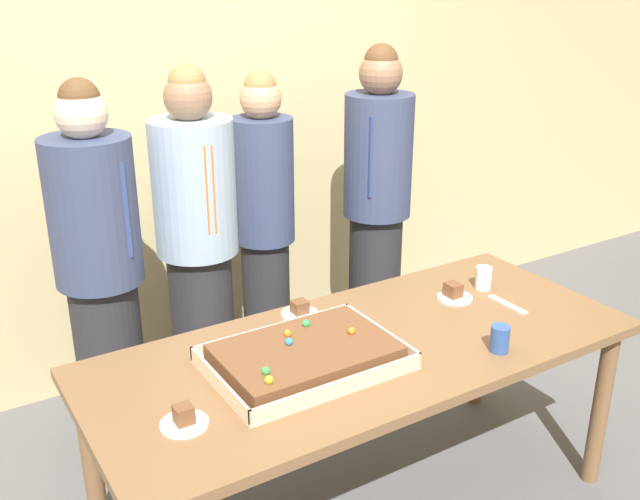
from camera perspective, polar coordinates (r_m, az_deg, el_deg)
The scene contains 13 objects.
interior_back_panel at distance 3.82m, azimuth -10.39°, elevation 12.37°, with size 8.00×0.12×3.00m, color #CCB784.
party_table at distance 2.73m, azimuth 3.64°, elevation -9.04°, with size 2.08×0.88×0.78m.
sheet_cake at distance 2.53m, azimuth -1.20°, elevation -8.45°, with size 0.67×0.47×0.10m.
plated_slice_near_left at distance 2.28m, azimuth -10.79°, elevation -13.15°, with size 0.15×0.15×0.07m.
plated_slice_near_right at distance 3.08m, azimuth 10.62°, elevation -3.44°, with size 0.15×0.15×0.07m.
plated_slice_far_left at distance 2.90m, azimuth -1.63°, elevation -4.86°, with size 0.15×0.15×0.06m.
drink_cup_nearest at distance 2.70m, azimuth 14.14°, elevation -6.87°, with size 0.07×0.07×0.10m, color #2D5199.
drink_cup_middle at distance 3.20m, azimuth 12.90°, elevation -2.18°, with size 0.07×0.07×0.10m, color white.
cake_server_utensil at distance 3.08m, azimuth 14.71°, elevation -4.22°, with size 0.03×0.20×0.01m, color silver.
person_serving_front at distance 3.63m, azimuth -4.45°, elevation 1.76°, with size 0.31×0.31×1.64m.
person_green_shirt_behind at distance 3.27m, azimuth -9.67°, elevation -0.23°, with size 0.37×0.37×1.72m.
person_striped_tie_right at distance 3.78m, azimuth 4.54°, elevation 3.35°, with size 0.35×0.35×1.75m.
person_far_right_suit at distance 3.09m, azimuth -17.03°, elevation -2.33°, with size 0.36×0.36×1.71m.
Camera 1 is at (-1.39, -1.91, 2.08)m, focal length 40.15 mm.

